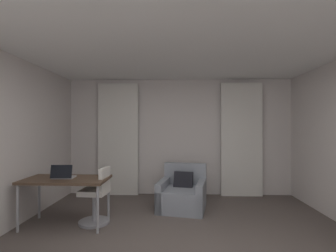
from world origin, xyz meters
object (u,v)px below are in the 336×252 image
armchair (183,194)px  laptop (63,175)px  desk (66,182)px  desk_chair (97,198)px

armchair → laptop: size_ratio=2.94×
desk → laptop: (-0.04, -0.01, 0.11)m
armchair → desk: 2.05m
desk → laptop: 0.12m
armchair → desk_chair: 1.58m
desk_chair → laptop: size_ratio=2.62×
armchair → desk: size_ratio=0.78×
laptop → desk: bearing=9.1°
desk_chair → laptop: bearing=-168.3°
desk_chair → laptop: 0.63m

